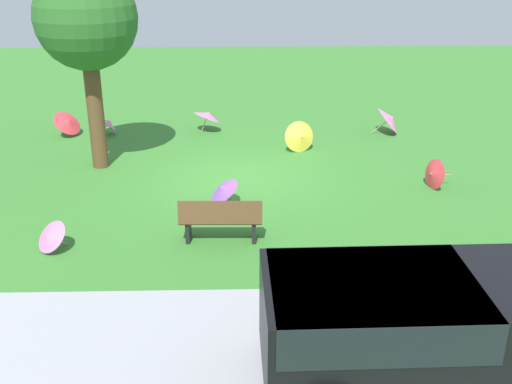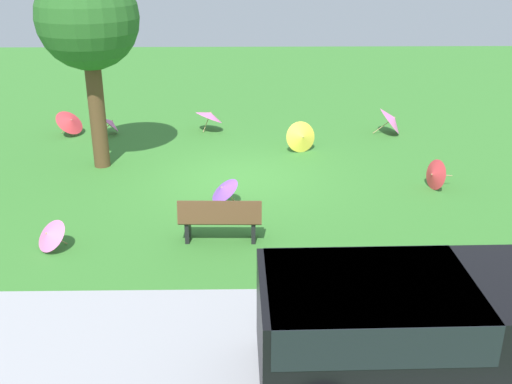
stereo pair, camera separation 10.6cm
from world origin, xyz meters
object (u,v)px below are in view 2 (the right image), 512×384
Objects in this scene: park_bench at (220,220)px; shade_tree at (88,21)px; parasol_pink_1 at (392,119)px; parasol_pink_2 at (49,235)px; parasol_purple_0 at (223,189)px; parasol_pink_3 at (210,115)px; van_dark at (426,324)px; parasol_red_2 at (70,121)px; parasol_yellow_0 at (302,137)px; parasol_red_0 at (434,174)px; parasol_pink_0 at (111,123)px.

park_bench is 6.29m from shade_tree.
parasol_pink_1 is 10.94m from parasol_pink_2.
park_bench is at bearing 90.00° from parasol_purple_0.
shade_tree reaches higher than parasol_pink_3.
van_dark is 4.24× the size of parasol_red_2.
van_dark reaches higher than parasol_purple_0.
parasol_yellow_0 is 7.75m from parasol_pink_2.
parasol_purple_0 is at bearing 141.32° from shade_tree.
park_bench is 1.59× the size of parasol_pink_1.
park_bench reaches higher than parasol_pink_3.
shade_tree reaches higher than parasol_red_0.
parasol_yellow_0 is at bearing -168.92° from shade_tree.
parasol_pink_0 is (3.57, -7.18, -0.11)m from park_bench.
parasol_red_2 is (1.53, -7.36, 0.11)m from parasol_pink_2.
parasol_pink_1 is (-8.14, -2.67, -3.20)m from shade_tree.
shade_tree is at bearing -38.68° from parasol_purple_0.
parasol_red_0 is 0.89× the size of parasol_pink_2.
parasol_purple_0 is at bearing 131.91° from parasol_red_2.
parasol_pink_2 is (6.00, -3.80, -0.58)m from van_dark.
van_dark is 10.76m from shade_tree.
parasol_pink_1 is 3.30m from parasol_yellow_0.
parasol_red_0 is 7.29m from parasol_pink_3.
parasol_pink_0 is 1.19× the size of parasol_red_0.
parasol_red_2 is (4.14, 0.36, -0.07)m from parasol_pink_3.
parasol_pink_3 is 1.32× the size of parasol_purple_0.
parasol_red_2 is (6.78, -1.65, 0.01)m from parasol_yellow_0.
van_dark is 7.09m from parasol_red_0.
van_dark is at bearing 147.62° from parasol_pink_2.
parasol_pink_2 is at bearing 71.33° from parasol_pink_3.
parasol_yellow_0 is at bearing 29.72° from parasol_pink_1.
shade_tree is at bearing -54.59° from van_dark.
parasol_red_0 is at bearing -151.91° from park_bench.
parasol_red_0 is at bearing 155.38° from parasol_red_2.
parasol_purple_0 reaches higher than parasol_pink_2.
shade_tree is at bearing 49.07° from parasol_pink_3.
parasol_pink_0 is at bearing -56.64° from parasol_purple_0.
park_bench is at bearing 69.23° from parasol_yellow_0.
parasol_pink_1 is at bearing 176.06° from parasol_pink_3.
parasol_pink_0 is 0.90× the size of parasol_pink_1.
parasol_pink_2 is 7.52m from parasol_red_2.
parasol_red_2 is (4.73, -7.04, -0.02)m from park_bench.
parasol_purple_0 is (-4.73, 5.27, -0.06)m from parasol_red_2.
van_dark is at bearing 79.26° from parasol_pink_1.
parasol_pink_0 is 0.83× the size of parasol_red_2.
parasol_pink_1 is 0.87× the size of parasol_pink_3.
parasol_purple_0 is at bearing 96.00° from parasol_pink_3.
van_dark is at bearing 94.51° from parasol_yellow_0.
parasol_red_0 is (-8.14, 1.73, -3.30)m from shade_tree.
parasol_purple_0 is (4.91, 5.26, -0.08)m from parasol_pink_1.
van_dark reaches higher than parasol_pink_0.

